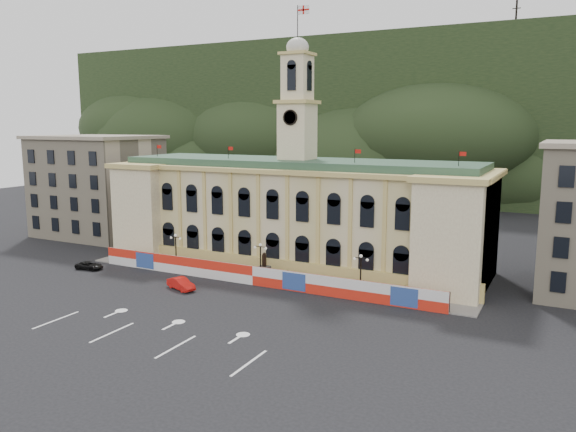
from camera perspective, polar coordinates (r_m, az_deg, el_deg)
The scene contains 13 objects.
ground at distance 61.89m, azimuth -10.77°, elevation -10.38°, with size 260.00×260.00×0.00m, color black.
lane_markings at distance 58.28m, azimuth -13.84°, elevation -11.75°, with size 26.00×10.00×0.02m, color white, non-canonical shape.
hill_ridge at distance 171.62m, azimuth 15.06°, elevation 8.62°, with size 230.00×80.00×64.00m.
city_hall at distance 82.82m, azimuth 0.82°, elevation 0.41°, with size 56.20×17.60×37.10m.
side_building_left at distance 110.79m, azimuth -18.78°, elevation 2.95°, with size 21.00×17.00×18.60m.
hoarding_fence at distance 73.36m, azimuth -3.52°, elevation -6.06°, with size 50.00×0.44×2.50m.
pavement at distance 75.94m, azimuth -2.51°, elevation -6.43°, with size 56.00×5.50×0.16m, color slate.
statue at distance 75.86m, azimuth -2.43°, elevation -5.58°, with size 1.40×1.40×3.72m.
lamp_left at distance 82.25m, azimuth -11.32°, elevation -3.22°, with size 1.96×0.44×5.15m.
lamp_center at distance 74.55m, azimuth -2.82°, elevation -4.35°, with size 1.96×0.44×5.15m.
lamp_right at distance 68.86m, azimuth 7.39°, elevation -5.57°, with size 1.96×0.44×5.15m.
red_sedan at distance 72.67m, azimuth -10.82°, elevation -6.78°, with size 4.75×3.01×1.48m, color red.
black_suv at distance 85.89m, azimuth -19.53°, elevation -4.77°, with size 4.29×2.41×1.13m, color black.
Camera 1 is at (36.13, -45.78, 20.71)m, focal length 35.00 mm.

